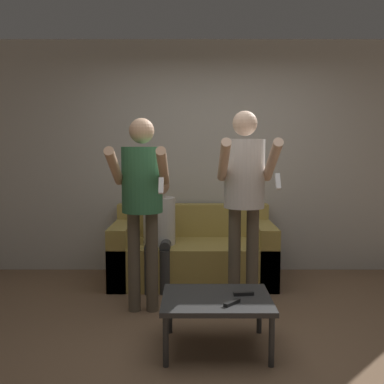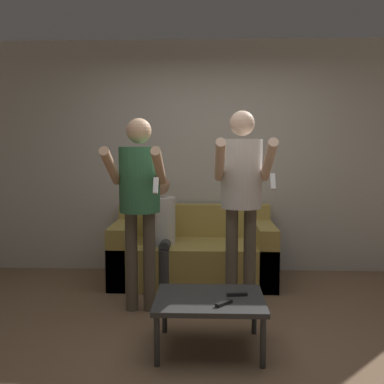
{
  "view_description": "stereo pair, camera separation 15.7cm",
  "coord_description": "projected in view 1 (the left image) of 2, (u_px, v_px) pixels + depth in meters",
  "views": [
    {
      "loc": [
        -0.25,
        -3.33,
        1.47
      ],
      "look_at": [
        -0.23,
        1.03,
        1.03
      ],
      "focal_mm": 42.0,
      "sensor_mm": 36.0,
      "label": 1
    },
    {
      "loc": [
        -0.09,
        -3.33,
        1.47
      ],
      "look_at": [
        -0.23,
        1.03,
        1.03
      ],
      "focal_mm": 42.0,
      "sensor_mm": 36.0,
      "label": 2
    }
  ],
  "objects": [
    {
      "name": "wall_back",
      "position": [
        212.0,
        157.0,
        5.3
      ],
      "size": [
        6.4,
        0.06,
        2.7
      ],
      "color": "#B7B2A8",
      "rests_on": "ground_plane"
    },
    {
      "name": "coffee_table",
      "position": [
        216.0,
        302.0,
        3.26
      ],
      "size": [
        0.79,
        0.63,
        0.39
      ],
      "color": "#2D2D2D",
      "rests_on": "ground_plane"
    },
    {
      "name": "remote_far",
      "position": [
        242.0,
        294.0,
        3.29
      ],
      "size": [
        0.15,
        0.06,
        0.02
      ],
      "color": "black",
      "rests_on": "coffee_table"
    },
    {
      "name": "remote_near",
      "position": [
        231.0,
        303.0,
        3.1
      ],
      "size": [
        0.13,
        0.14,
        0.02
      ],
      "color": "black",
      "rests_on": "coffee_table"
    },
    {
      "name": "person_standing_right",
      "position": [
        243.0,
        186.0,
        3.92
      ],
      "size": [
        0.48,
        0.73,
        1.78
      ],
      "color": "brown",
      "rests_on": "ground_plane"
    },
    {
      "name": "couch",
      "position": [
        192.0,
        255.0,
        4.94
      ],
      "size": [
        1.74,
        0.87,
        0.81
      ],
      "color": "#AD9347",
      "rests_on": "ground_plane"
    },
    {
      "name": "person_standing_left",
      "position": [
        141.0,
        190.0,
        3.93
      ],
      "size": [
        0.48,
        0.71,
        1.72
      ],
      "color": "brown",
      "rests_on": "ground_plane"
    },
    {
      "name": "person_seated",
      "position": [
        158.0,
        224.0,
        4.71
      ],
      "size": [
        0.34,
        0.55,
        1.18
      ],
      "color": "#383838",
      "rests_on": "ground_plane"
    },
    {
      "name": "ground_plane",
      "position": [
        223.0,
        338.0,
        3.46
      ],
      "size": [
        14.0,
        14.0,
        0.0
      ],
      "primitive_type": "plane",
      "color": "brown"
    }
  ]
}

